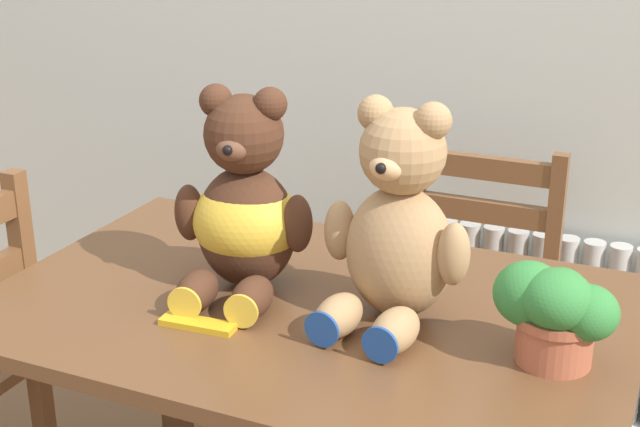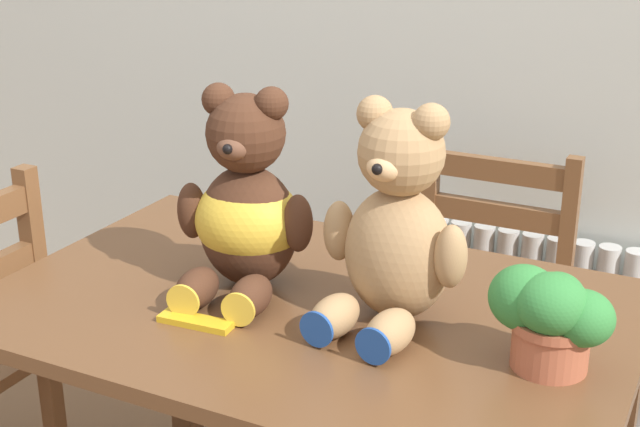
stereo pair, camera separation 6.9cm
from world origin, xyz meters
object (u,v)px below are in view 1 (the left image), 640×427
at_px(teddy_bear_left, 244,210).
at_px(potted_plant, 555,309).
at_px(chocolate_bar, 198,324).
at_px(wooden_chair_behind, 465,308).
at_px(teddy_bear_right, 397,228).

distance_m(teddy_bear_left, potted_plant, 0.60).
xyz_separation_m(potted_plant, chocolate_bar, (-0.59, -0.13, -0.09)).
height_order(wooden_chair_behind, potted_plant, potted_plant).
xyz_separation_m(wooden_chair_behind, chocolate_bar, (-0.26, -0.88, 0.32)).
relative_size(teddy_bear_left, potted_plant, 1.95).
relative_size(teddy_bear_right, potted_plant, 1.98).
relative_size(wooden_chair_behind, chocolate_bar, 6.01).
bearing_deg(chocolate_bar, wooden_chair_behind, 73.50).
xyz_separation_m(teddy_bear_right, chocolate_bar, (-0.30, -0.18, -0.17)).
bearing_deg(chocolate_bar, teddy_bear_left, 90.89).
height_order(teddy_bear_right, potted_plant, teddy_bear_right).
xyz_separation_m(teddy_bear_left, potted_plant, (0.59, -0.06, -0.06)).
distance_m(potted_plant, chocolate_bar, 0.61).
xyz_separation_m(teddy_bear_right, potted_plant, (0.29, -0.05, -0.08)).
xyz_separation_m(teddy_bear_left, chocolate_bar, (0.00, -0.19, -0.15)).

